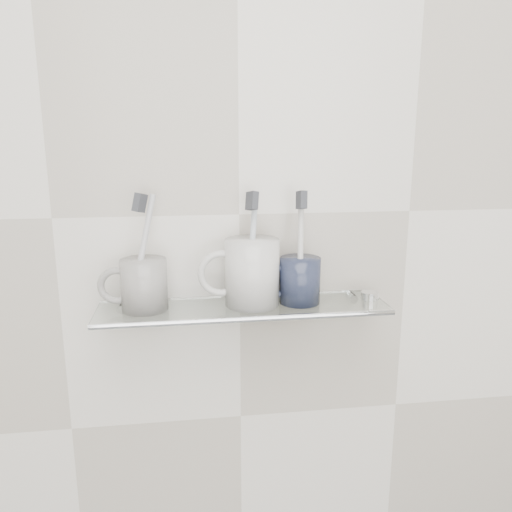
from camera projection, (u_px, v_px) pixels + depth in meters
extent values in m
plane|color=silver|center=(239.00, 214.00, 0.89)|extent=(2.50, 0.00, 2.50)
cube|color=silver|center=(244.00, 308.00, 0.86)|extent=(0.50, 0.12, 0.01)
cylinder|color=silver|center=(248.00, 319.00, 0.81)|extent=(0.50, 0.01, 0.01)
cylinder|color=silver|center=(123.00, 310.00, 0.88)|extent=(0.02, 0.03, 0.02)
cylinder|color=silver|center=(351.00, 300.00, 0.94)|extent=(0.02, 0.03, 0.02)
cylinder|color=white|center=(144.00, 285.00, 0.84)|extent=(0.10, 0.10, 0.09)
torus|color=white|center=(117.00, 286.00, 0.83)|extent=(0.06, 0.01, 0.06)
cylinder|color=silver|center=(142.00, 251.00, 0.82)|extent=(0.06, 0.03, 0.19)
cube|color=#35373D|center=(140.00, 203.00, 0.80)|extent=(0.03, 0.03, 0.04)
cylinder|color=silver|center=(252.00, 272.00, 0.86)|extent=(0.11, 0.11, 0.12)
torus|color=silver|center=(221.00, 273.00, 0.85)|extent=(0.08, 0.01, 0.08)
cylinder|color=silver|center=(252.00, 248.00, 0.85)|extent=(0.03, 0.06, 0.19)
cube|color=#35373D|center=(252.00, 201.00, 0.83)|extent=(0.02, 0.03, 0.04)
cylinder|color=black|center=(300.00, 280.00, 0.87)|extent=(0.08, 0.08, 0.08)
torus|color=black|center=(276.00, 281.00, 0.87)|extent=(0.06, 0.01, 0.06)
cylinder|color=silver|center=(301.00, 246.00, 0.86)|extent=(0.02, 0.05, 0.19)
cube|color=#35373D|center=(302.00, 200.00, 0.84)|extent=(0.02, 0.03, 0.03)
cylinder|color=silver|center=(370.00, 295.00, 0.90)|extent=(0.03, 0.03, 0.01)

